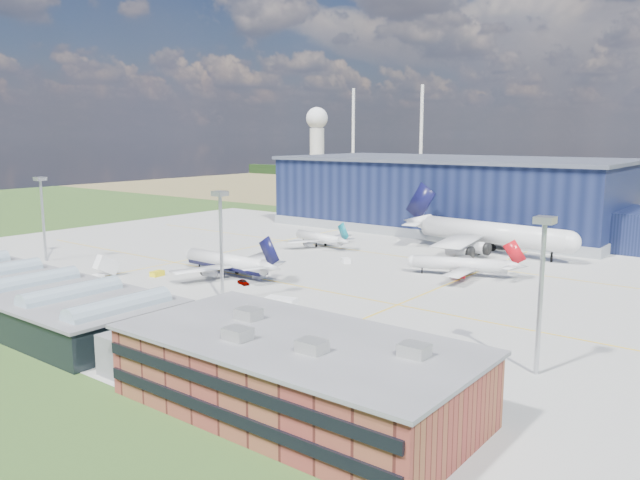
{
  "coord_description": "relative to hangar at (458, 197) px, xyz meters",
  "views": [
    {
      "loc": [
        102.77,
        -116.55,
        34.06
      ],
      "look_at": [
        6.42,
        7.53,
        7.64
      ],
      "focal_mm": 35.0,
      "sensor_mm": 36.0,
      "label": 1
    }
  ],
  "objects": [
    {
      "name": "ground",
      "position": [
        -2.81,
        -94.8,
        -11.62
      ],
      "size": [
        600.0,
        600.0,
        0.0
      ],
      "primitive_type": "plane",
      "color": "#2A491B",
      "rests_on": "ground"
    },
    {
      "name": "apron",
      "position": [
        -2.81,
        -84.8,
        -11.59
      ],
      "size": [
        220.0,
        160.0,
        0.08
      ],
      "color": "#979692",
      "rests_on": "ground"
    },
    {
      "name": "farmland",
      "position": [
        -2.81,
        125.2,
        -11.62
      ],
      "size": [
        600.0,
        220.0,
        0.01
      ],
      "primitive_type": "cube",
      "color": "olive",
      "rests_on": "ground"
    },
    {
      "name": "treeline",
      "position": [
        -2.81,
        205.2,
        -7.62
      ],
      "size": [
        600.0,
        8.0,
        8.0
      ],
      "primitive_type": "cube",
      "color": "black",
      "rests_on": "ground"
    },
    {
      "name": "horizon_dressing",
      "position": [
        -194.11,
        199.58,
        22.58
      ],
      "size": [
        440.2,
        18.0,
        70.0
      ],
      "color": "silver",
      "rests_on": "ground"
    },
    {
      "name": "hangar",
      "position": [
        0.0,
        0.0,
        0.0
      ],
      "size": [
        145.0,
        62.0,
        26.1
      ],
      "color": "#0F1634",
      "rests_on": "ground"
    },
    {
      "name": "ops_building",
      "position": [
        52.2,
        -154.81,
        -6.82
      ],
      "size": [
        46.0,
        23.0,
        10.9
      ],
      "color": "brown",
      "rests_on": "ground"
    },
    {
      "name": "glass_concourse",
      "position": [
        -9.26,
        -154.8,
        -7.93
      ],
      "size": [
        78.0,
        23.0,
        8.6
      ],
      "color": "black",
      "rests_on": "ground"
    },
    {
      "name": "light_mast_west",
      "position": [
        -62.81,
        -124.8,
        3.82
      ],
      "size": [
        2.6,
        2.6,
        23.0
      ],
      "color": "#ACADB3",
      "rests_on": "ground"
    },
    {
      "name": "light_mast_center",
      "position": [
        7.19,
        -124.8,
        3.82
      ],
      "size": [
        2.6,
        2.6,
        23.0
      ],
      "color": "#ACADB3",
      "rests_on": "ground"
    },
    {
      "name": "light_mast_east",
      "position": [
        72.19,
        -124.8,
        3.82
      ],
      "size": [
        2.6,
        2.6,
        23.0
      ],
      "color": "#ACADB3",
      "rests_on": "ground"
    },
    {
      "name": "airliner_navy",
      "position": [
        -10.37,
        -106.8,
        -6.17
      ],
      "size": [
        34.38,
        33.68,
        10.89
      ],
      "primitive_type": null,
      "rotation": [
        0.0,
        0.0,
        3.11
      ],
      "color": "silver",
      "rests_on": "ground"
    },
    {
      "name": "airliner_red",
      "position": [
        35.5,
        -72.8,
        -6.89
      ],
      "size": [
        36.81,
        36.43,
        9.45
      ],
      "primitive_type": null,
      "rotation": [
        0.0,
        0.0,
        3.48
      ],
      "color": "silver",
      "rests_on": "ground"
    },
    {
      "name": "airliner_widebody",
      "position": [
        29.95,
        -39.8,
        -2.19
      ],
      "size": [
        63.98,
        62.87,
        18.85
      ],
      "primitive_type": null,
      "rotation": [
        0.0,
        0.0,
        -0.12
      ],
      "color": "silver",
      "rests_on": "ground"
    },
    {
      "name": "airliner_regional",
      "position": [
        -17.23,
        -60.85,
        -7.4
      ],
      "size": [
        30.99,
        30.57,
        8.44
      ],
      "primitive_type": null,
      "rotation": [
        0.0,
        0.0,
        2.91
      ],
      "color": "silver",
      "rests_on": "ground"
    },
    {
      "name": "gse_tug_a",
      "position": [
        -22.82,
        -118.23,
        -10.94
      ],
      "size": [
        2.24,
        3.4,
        1.35
      ],
      "primitive_type": "cube",
      "rotation": [
        0.0,
        0.0,
        0.08
      ],
      "color": "yellow",
      "rests_on": "ground"
    },
    {
      "name": "gse_tug_b",
      "position": [
        34.76,
        -140.8,
        -11.01
      ],
      "size": [
        2.99,
        3.36,
        1.22
      ],
      "primitive_type": "cube",
      "rotation": [
        0.0,
        0.0,
        -0.5
      ],
      "color": "yellow",
      "rests_on": "ground"
    },
    {
      "name": "gse_van_a",
      "position": [
        21.27,
        -122.43,
        -10.27
      ],
      "size": [
        6.62,
        4.0,
        2.7
      ],
      "primitive_type": "cube",
      "rotation": [
        0.0,
        0.0,
        1.79
      ],
      "color": "white",
      "rests_on": "ground"
    },
    {
      "name": "gse_cart_a",
      "position": [
        -1.66,
        -104.5,
        -10.94
      ],
      "size": [
        2.42,
        3.33,
        1.35
      ],
      "primitive_type": "cube",
      "rotation": [
        0.0,
        0.0,
        0.12
      ],
      "color": "white",
      "rests_on": "ground"
    },
    {
      "name": "gse_cart_b",
      "position": [
        4.28,
        -76.71,
        -10.95
      ],
      "size": [
        3.69,
        3.55,
        1.34
      ],
      "primitive_type": "cube",
      "rotation": [
        0.0,
        0.0,
        0.89
      ],
      "color": "white",
      "rests_on": "ground"
    },
    {
      "name": "airstair",
      "position": [
        -32.32,
        -125.9,
        -9.85
      ],
      "size": [
        2.25,
        5.53,
        3.53
      ],
      "primitive_type": "cube",
      "rotation": [
        0.0,
        0.0,
        0.01
      ],
      "color": "white",
      "rests_on": "ground"
    },
    {
      "name": "car_a",
      "position": [
        0.02,
        -111.54,
        -10.98
      ],
      "size": [
        3.98,
        2.48,
        1.26
      ],
      "primitive_type": "imported",
      "rotation": [
        0.0,
        0.0,
        1.28
      ],
      "color": "#99999E",
      "rests_on": "ground"
    },
    {
      "name": "car_b",
      "position": [
        0.44,
        -142.8,
        -11.05
      ],
      "size": [
        3.61,
        2.03,
        1.13
      ],
      "primitive_type": "imported",
      "rotation": [
        0.0,
        0.0,
        1.83
      ],
      "color": "#99999E",
      "rests_on": "ground"
    }
  ]
}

